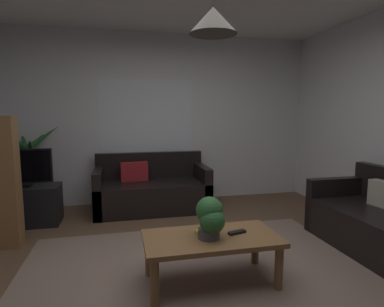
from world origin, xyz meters
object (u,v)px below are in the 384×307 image
couch_under_window (152,191)px  coffee_table (211,243)px  tv_stand (23,206)px  potted_plant_on_table (210,216)px  potted_palm_corner (30,173)px  book_on_table_0 (205,232)px  pendant_lamp (213,20)px  remote_on_table_0 (237,232)px  tv (20,168)px

couch_under_window → coffee_table: 2.18m
tv_stand → potted_plant_on_table: bearing=-44.5°
potted_palm_corner → book_on_table_0: bearing=-50.4°
pendant_lamp → couch_under_window: bearing=97.4°
coffee_table → potted_palm_corner: size_ratio=0.88×
remote_on_table_0 → pendant_lamp: bearing=-103.5°
couch_under_window → potted_plant_on_table: 2.22m
coffee_table → couch_under_window: bearing=97.4°
couch_under_window → pendant_lamp: bearing=-82.6°
couch_under_window → potted_palm_corner: size_ratio=1.28×
coffee_table → remote_on_table_0: (0.23, 0.01, 0.07)m
book_on_table_0 → remote_on_table_0: book_on_table_0 is taller
remote_on_table_0 → potted_palm_corner: bearing=-152.6°
tv → pendant_lamp: 3.02m
book_on_table_0 → couch_under_window: bearing=96.7°
remote_on_table_0 → tv_stand: bearing=-145.6°
book_on_table_0 → potted_plant_on_table: potted_plant_on_table is taller
book_on_table_0 → tv: 2.64m
book_on_table_0 → remote_on_table_0: 0.27m
book_on_table_0 → pendant_lamp: size_ratio=0.24×
couch_under_window → book_on_table_0: couch_under_window is taller
couch_under_window → tv: bearing=-169.6°
potted_plant_on_table → pendant_lamp: pendant_lamp is taller
couch_under_window → potted_plant_on_table: bearing=-83.2°
remote_on_table_0 → pendant_lamp: pendant_lamp is taller
tv_stand → tv: tv is taller
book_on_table_0 → tv: tv is taller
book_on_table_0 → tv_stand: 2.64m
book_on_table_0 → tv_stand: (-1.92, 1.81, -0.17)m
potted_plant_on_table → tv_stand: bearing=135.5°
potted_plant_on_table → pendant_lamp: (0.02, 0.03, 1.54)m
remote_on_table_0 → potted_plant_on_table: (-0.25, -0.03, 0.18)m
coffee_table → potted_palm_corner: 3.15m
couch_under_window → book_on_table_0: size_ratio=10.83×
coffee_table → tv_stand: tv_stand is taller
remote_on_table_0 → tv: bearing=-145.3°
tv → potted_palm_corner: size_ratio=0.60×
coffee_table → tv: bearing=136.6°
couch_under_window → potted_palm_corner: bearing=171.1°
potted_palm_corner → pendant_lamp: 3.50m
couch_under_window → remote_on_table_0: couch_under_window is taller
remote_on_table_0 → tv: 2.88m
couch_under_window → remote_on_table_0: bearing=-76.6°
couch_under_window → remote_on_table_0: 2.22m
book_on_table_0 → tv: bearing=137.1°
potted_plant_on_table → coffee_table: bearing=51.4°
couch_under_window → coffee_table: size_ratio=1.45×
remote_on_table_0 → potted_palm_corner: potted_palm_corner is taller
coffee_table → book_on_table_0: book_on_table_0 is taller
coffee_table → tv_stand: (-1.95, 1.87, -0.09)m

